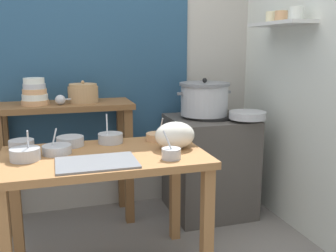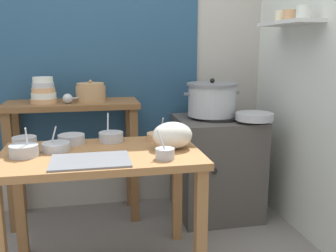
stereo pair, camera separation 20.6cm
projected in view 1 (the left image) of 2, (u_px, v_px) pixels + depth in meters
wall_back at (98, 46)px, 2.94m from camera, size 4.40×0.12×2.60m
wall_right at (316, 46)px, 2.48m from camera, size 0.30×3.20×2.60m
prep_table at (105, 173)px, 2.09m from camera, size 1.10×0.66×0.72m
back_shelf_table at (66, 133)px, 2.74m from camera, size 0.96×0.40×0.90m
stove_block at (209, 165)px, 2.98m from camera, size 0.60×0.61×0.78m
steamer_pot at (204, 99)px, 2.88m from camera, size 0.43×0.38×0.28m
clay_pot at (83, 93)px, 2.72m from camera, size 0.21×0.21×0.16m
bowl_stack_enamel at (35, 93)px, 2.60m from camera, size 0.18×0.18×0.19m
ladle at (62, 100)px, 2.61m from camera, size 0.29×0.12×0.07m
serving_tray at (97, 163)px, 1.89m from camera, size 0.40×0.28×0.01m
plastic_bag at (175, 135)px, 2.16m from camera, size 0.23×0.17×0.16m
wide_pan at (247, 115)px, 2.75m from camera, size 0.27×0.27×0.05m
prep_bowl_0 at (110, 138)px, 2.30m from camera, size 0.15×0.15×0.17m
prep_bowl_1 at (171, 153)px, 1.97m from camera, size 0.10×0.10×0.15m
prep_bowl_2 at (70, 141)px, 2.23m from camera, size 0.16×0.16×0.06m
prep_bowl_3 at (57, 149)px, 2.06m from camera, size 0.16×0.16×0.14m
prep_bowl_4 at (158, 136)px, 2.36m from camera, size 0.15×0.15×0.15m
prep_bowl_5 at (25, 154)px, 1.94m from camera, size 0.15×0.15×0.16m
prep_bowl_6 at (21, 144)px, 2.16m from camera, size 0.14×0.14×0.05m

